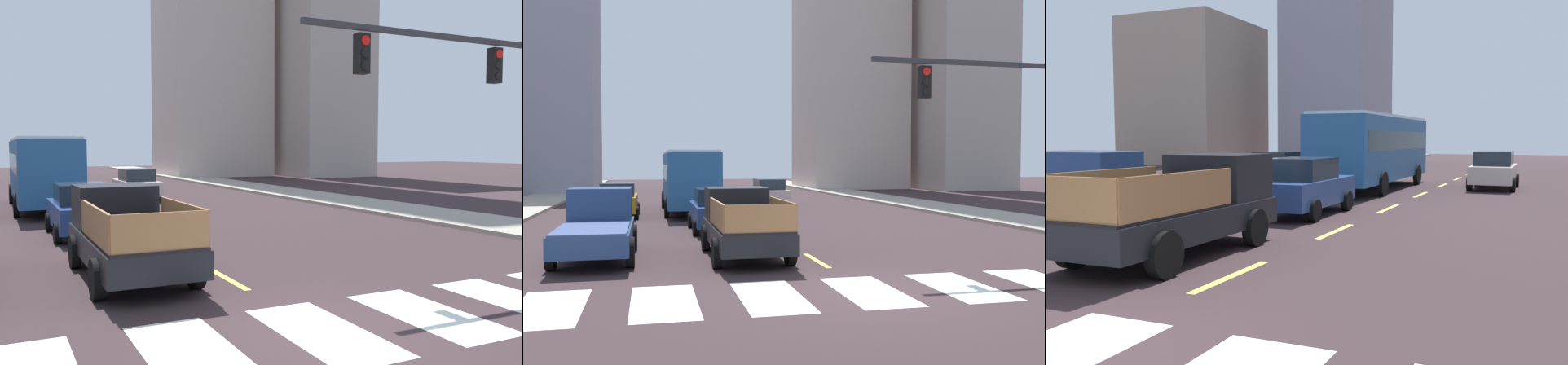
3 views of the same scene
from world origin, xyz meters
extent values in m
plane|color=#342528|center=(0.00, 0.00, 0.00)|extent=(160.00, 160.00, 0.00)
cube|color=#9E9586|center=(11.98, 18.00, 0.07)|extent=(3.67, 110.00, 0.15)
cube|color=silver|center=(-2.14, 0.00, 0.00)|extent=(1.29, 3.02, 0.01)
cube|color=silver|center=(0.00, 0.00, 0.00)|extent=(1.29, 3.02, 0.01)
cube|color=silver|center=(2.14, 0.00, 0.00)|extent=(1.29, 3.02, 0.01)
cube|color=silver|center=(4.29, 0.00, 0.00)|extent=(1.29, 3.02, 0.01)
cube|color=#E3CC4F|center=(0.00, 4.00, 0.00)|extent=(0.16, 2.40, 0.01)
cube|color=#E3CC4F|center=(0.00, 9.00, 0.00)|extent=(0.16, 2.40, 0.01)
cube|color=#E3CC4F|center=(0.00, 14.00, 0.00)|extent=(0.16, 2.40, 0.01)
cube|color=#E3CC4F|center=(0.00, 19.00, 0.00)|extent=(0.16, 2.40, 0.01)
cube|color=#E3CC4F|center=(0.00, 24.00, 0.00)|extent=(0.16, 2.40, 0.01)
cube|color=#E3CC4F|center=(0.00, 29.00, 0.00)|extent=(0.16, 2.40, 0.01)
cube|color=#E3CC4F|center=(0.00, 34.00, 0.00)|extent=(0.16, 2.40, 0.01)
cube|color=#E3CC4F|center=(0.00, 39.00, 0.00)|extent=(0.16, 2.40, 0.01)
cube|color=black|center=(-1.89, 4.95, 0.68)|extent=(1.96, 5.20, 0.56)
cube|color=black|center=(-1.89, 6.65, 1.46)|extent=(1.84, 1.60, 1.00)
cube|color=#19232D|center=(-1.89, 7.09, 1.64)|extent=(1.72, 0.08, 0.56)
cube|color=black|center=(-1.89, 4.00, 0.99)|extent=(1.84, 3.30, 0.06)
cylinder|color=black|center=(-2.87, 6.51, 0.40)|extent=(0.22, 0.80, 0.80)
cylinder|color=black|center=(-0.91, 6.51, 0.40)|extent=(0.22, 0.80, 0.80)
cylinder|color=black|center=(-2.87, 3.39, 0.40)|extent=(0.22, 0.80, 0.80)
cylinder|color=black|center=(-0.91, 3.39, 0.40)|extent=(0.22, 0.80, 0.80)
cube|color=#95643C|center=(-2.79, 4.00, 1.37)|extent=(0.06, 3.17, 0.70)
cube|color=#95643C|center=(-0.98, 4.00, 1.37)|extent=(0.06, 3.17, 0.70)
cube|color=#95643C|center=(-1.89, 2.42, 1.37)|extent=(1.80, 0.06, 0.70)
cube|color=#26588D|center=(-2.49, 20.69, 1.85)|extent=(2.50, 10.80, 2.70)
cube|color=#19232D|center=(-2.49, 20.69, 2.20)|extent=(2.52, 9.94, 0.80)
cube|color=silver|center=(-2.49, 20.69, 3.26)|extent=(2.40, 10.37, 0.12)
cylinder|color=black|center=(-3.74, 24.04, 0.50)|extent=(0.22, 1.00, 1.00)
cylinder|color=black|center=(-1.24, 24.04, 0.50)|extent=(0.22, 1.00, 1.00)
cylinder|color=black|center=(-3.74, 17.72, 0.50)|extent=(0.22, 1.00, 1.00)
cylinder|color=black|center=(-1.24, 17.72, 0.50)|extent=(0.22, 1.00, 1.00)
cube|color=navy|center=(-1.99, 11.59, 0.70)|extent=(1.80, 4.40, 0.76)
cube|color=#1E2833|center=(-1.99, 11.44, 1.40)|extent=(1.58, 2.11, 0.64)
cylinder|color=black|center=(-2.89, 12.95, 0.32)|extent=(0.22, 0.64, 0.64)
cylinder|color=black|center=(-1.09, 12.95, 0.32)|extent=(0.22, 0.64, 0.64)
cylinder|color=black|center=(-2.89, 10.23, 0.32)|extent=(0.22, 0.64, 0.64)
cylinder|color=black|center=(-1.09, 10.23, 0.32)|extent=(0.22, 0.64, 0.64)
cube|color=beige|center=(2.49, 23.06, 0.70)|extent=(1.80, 4.40, 0.76)
cube|color=#1E2833|center=(2.49, 22.91, 1.40)|extent=(1.58, 2.11, 0.64)
cylinder|color=black|center=(1.59, 24.42, 0.32)|extent=(0.22, 0.64, 0.64)
cylinder|color=black|center=(3.39, 24.42, 0.32)|extent=(0.22, 0.64, 0.64)
cylinder|color=black|center=(1.59, 21.69, 0.32)|extent=(0.22, 0.64, 0.64)
cylinder|color=black|center=(3.39, 21.69, 0.32)|extent=(0.22, 0.64, 0.64)
cube|color=#2D2D33|center=(5.88, 2.46, 5.40)|extent=(9.73, 0.12, 0.12)
cube|color=black|center=(6.37, 2.46, 4.85)|extent=(0.28, 0.24, 0.84)
cylinder|color=red|center=(6.37, 2.33, 5.11)|extent=(0.20, 0.04, 0.20)
cylinder|color=black|center=(6.37, 2.33, 4.85)|extent=(0.20, 0.04, 0.20)
cylinder|color=black|center=(6.37, 2.33, 4.59)|extent=(0.20, 0.04, 0.20)
cube|color=black|center=(2.47, 2.46, 4.85)|extent=(0.28, 0.24, 0.84)
cylinder|color=red|center=(2.47, 2.33, 5.11)|extent=(0.20, 0.04, 0.20)
cylinder|color=black|center=(2.47, 2.33, 4.85)|extent=(0.20, 0.04, 0.20)
cylinder|color=black|center=(2.47, 2.33, 4.59)|extent=(0.20, 0.04, 0.20)
cube|color=#B7A89E|center=(25.91, 41.92, 16.63)|extent=(7.83, 9.19, 33.26)
camera|label=1|loc=(-4.59, -7.27, 2.89)|focal=38.34mm
camera|label=2|loc=(-4.55, -11.67, 2.78)|focal=40.25mm
camera|label=3|loc=(4.86, -4.13, 2.31)|focal=39.24mm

